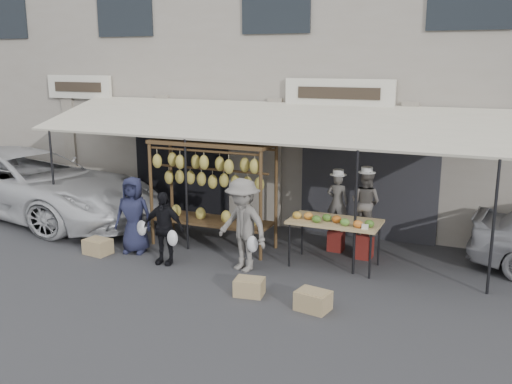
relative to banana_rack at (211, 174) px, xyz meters
The scene contains 16 objects.
ground_plane 2.24m from the banana_rack, 68.02° to the right, with size 90.00×90.00×0.00m, color #2D2D30.
shophouse 5.45m from the banana_rack, 83.16° to the left, with size 24.00×6.15×7.30m.
awning 1.42m from the banana_rack, 52.33° to the left, with size 10.00×2.35×2.92m.
banana_rack is the anchor object (origin of this frame).
produce_table 2.75m from the banana_rack, ahead, with size 1.70×0.90×1.04m.
vendor_left 2.63m from the banana_rack, 18.34° to the left, with size 0.44×0.29×1.20m, color #53504C.
vendor_right 3.16m from the banana_rack, 11.16° to the left, with size 0.62×0.48×1.27m, color #5E5853.
customer_left 1.78m from the banana_rack, 144.31° to the right, with size 0.77×0.50×1.57m, color #1E203A.
customer_mid 1.57m from the banana_rack, 106.86° to the right, with size 0.83×0.35×1.42m, color black.
customer_right 1.66m from the banana_rack, 39.92° to the right, with size 1.13×0.65×1.75m, color slate.
stool_left 2.91m from the banana_rack, 18.34° to the left, with size 0.30×0.30×0.43m, color maroon.
stool_right 3.39m from the banana_rack, 11.16° to the left, with size 0.35×0.35×0.49m, color maroon.
crate_near_a 3.01m from the banana_rack, 48.67° to the right, with size 0.48×0.36×0.29m, color tan.
crate_near_b 3.87m from the banana_rack, 36.04° to the right, with size 0.51×0.39×0.31m, color tan.
crate_far 2.73m from the banana_rack, 145.18° to the right, with size 0.51×0.39×0.31m, color tan.
van 5.75m from the banana_rack, behind, with size 2.63×5.71×2.38m, color silver.
Camera 1 is at (4.83, -8.62, 3.85)m, focal length 40.00 mm.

